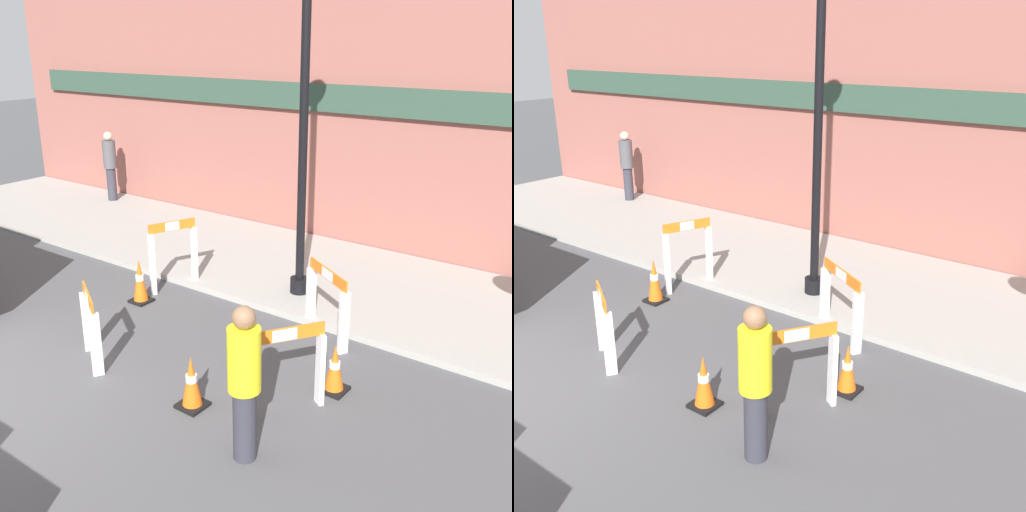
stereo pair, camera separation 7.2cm
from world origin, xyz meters
The scene contains 12 objects.
sidewalk_slab centered at (0.00, 6.19, 0.05)m, with size 18.00×3.38×0.10m.
storefront_facade centered at (0.00, 7.95, 2.75)m, with size 18.00×0.22×5.50m.
streetlamp_post centered at (1.33, 5.24, 3.44)m, with size 0.44×0.44×5.19m.
barricade_0 centered at (-0.50, 4.35, 0.61)m, with size 0.42×0.78×1.15m.
barricade_1 centered at (0.31, 2.04, 0.51)m, with size 0.69×0.48×0.97m.
barricade_2 centered at (2.82, 2.59, 0.56)m, with size 0.63×0.85×1.02m.
barricade_3 centered at (2.33, 4.35, 0.56)m, with size 0.91×0.63×1.01m.
traffic_cone_0 centered at (3.07, 3.27, 0.29)m, with size 0.30×0.30×0.60m.
traffic_cone_1 centered at (1.97, 2.05, 0.30)m, with size 0.30×0.30×0.63m.
traffic_cone_2 centered at (-0.56, 3.67, 0.34)m, with size 0.30×0.30×0.71m.
person_worker centered at (2.95, 1.73, 0.88)m, with size 0.45×0.45×1.63m.
person_pedestrian centered at (-5.37, 7.27, 1.00)m, with size 0.32×0.32×1.66m.
Camera 1 is at (5.91, -2.09, 3.88)m, focal length 42.00 mm.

